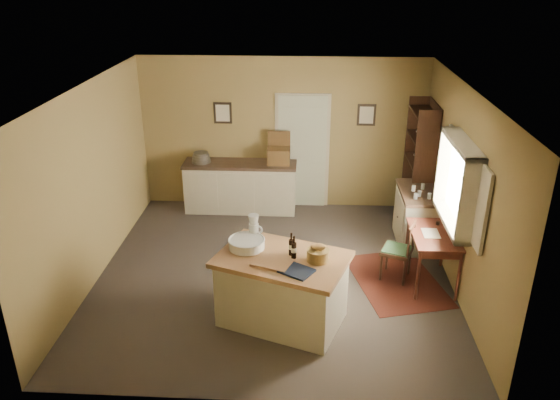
# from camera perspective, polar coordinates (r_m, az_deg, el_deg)

# --- Properties ---
(ground) EXTENTS (5.00, 5.00, 0.00)m
(ground) POSITION_cam_1_polar(r_m,az_deg,el_deg) (7.98, -0.65, -7.71)
(ground) COLOR #4A3F38
(ground) RESTS_ON ground
(wall_back) EXTENTS (5.00, 0.10, 2.70)m
(wall_back) POSITION_cam_1_polar(r_m,az_deg,el_deg) (9.72, 0.28, 6.92)
(wall_back) COLOR olive
(wall_back) RESTS_ON ground
(wall_front) EXTENTS (5.00, 0.10, 2.70)m
(wall_front) POSITION_cam_1_polar(r_m,az_deg,el_deg) (5.15, -2.55, -9.41)
(wall_front) COLOR olive
(wall_front) RESTS_ON ground
(wall_left) EXTENTS (0.10, 5.00, 2.70)m
(wall_left) POSITION_cam_1_polar(r_m,az_deg,el_deg) (7.93, -19.05, 1.59)
(wall_left) COLOR olive
(wall_left) RESTS_ON ground
(wall_right) EXTENTS (0.10, 5.00, 2.70)m
(wall_right) POSITION_cam_1_polar(r_m,az_deg,el_deg) (7.63, 18.39, 0.82)
(wall_right) COLOR olive
(wall_right) RESTS_ON ground
(ceiling) EXTENTS (5.00, 5.00, 0.00)m
(ceiling) POSITION_cam_1_polar(r_m,az_deg,el_deg) (6.96, -0.75, 11.60)
(ceiling) COLOR silver
(ceiling) RESTS_ON wall_back
(door) EXTENTS (0.97, 0.06, 2.11)m
(door) POSITION_cam_1_polar(r_m,az_deg,el_deg) (9.77, 2.32, 5.18)
(door) COLOR beige
(door) RESTS_ON ground
(framed_prints) EXTENTS (2.82, 0.02, 0.38)m
(framed_prints) POSITION_cam_1_polar(r_m,az_deg,el_deg) (9.59, 1.48, 8.98)
(framed_prints) COLOR black
(framed_prints) RESTS_ON ground
(window) EXTENTS (0.25, 1.99, 1.12)m
(window) POSITION_cam_1_polar(r_m,az_deg,el_deg) (7.36, 18.38, 1.66)
(window) COLOR beige
(window) RESTS_ON ground
(work_island) EXTENTS (1.78, 1.46, 1.20)m
(work_island) POSITION_cam_1_polar(r_m,az_deg,el_deg) (6.79, 0.17, -9.10)
(work_island) COLOR beige
(work_island) RESTS_ON ground
(sideboard) EXTENTS (2.00, 0.57, 1.18)m
(sideboard) POSITION_cam_1_polar(r_m,az_deg,el_deg) (9.79, -4.10, 1.59)
(sideboard) COLOR beige
(sideboard) RESTS_ON ground
(rug) EXTENTS (1.46, 1.82, 0.01)m
(rug) POSITION_cam_1_polar(r_m,az_deg,el_deg) (7.99, 12.06, -8.22)
(rug) COLOR #4B1F13
(rug) RESTS_ON ground
(writing_desk) EXTENTS (0.61, 0.99, 0.82)m
(writing_desk) POSITION_cam_1_polar(r_m,az_deg,el_deg) (7.75, 15.77, -3.99)
(writing_desk) COLOR #3D1A12
(writing_desk) RESTS_ON ground
(desk_chair) EXTENTS (0.52, 0.52, 0.87)m
(desk_chair) POSITION_cam_1_polar(r_m,az_deg,el_deg) (7.85, 12.10, -5.21)
(desk_chair) COLOR black
(desk_chair) RESTS_ON ground
(right_cabinet) EXTENTS (0.60, 1.07, 0.99)m
(right_cabinet) POSITION_cam_1_polar(r_m,az_deg,el_deg) (8.87, 14.14, -1.72)
(right_cabinet) COLOR beige
(right_cabinet) RESTS_ON ground
(shelving_unit) EXTENTS (0.36, 0.94, 2.09)m
(shelving_unit) POSITION_cam_1_polar(r_m,az_deg,el_deg) (9.41, 14.58, 3.59)
(shelving_unit) COLOR black
(shelving_unit) RESTS_ON ground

